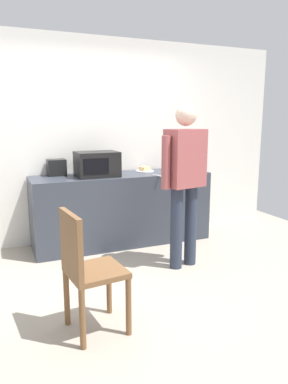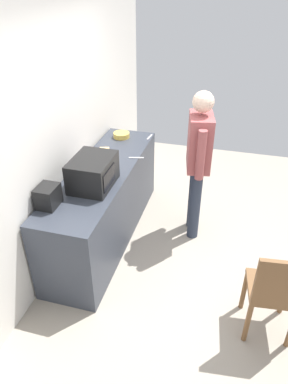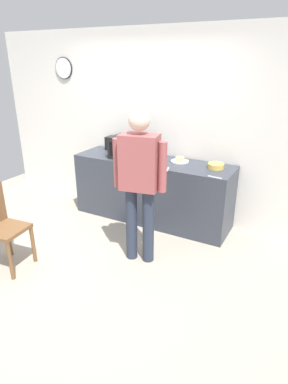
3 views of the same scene
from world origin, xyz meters
name	(u,v)px [view 3 (image 3 of 3)]	position (x,y,z in m)	size (l,w,h in m)	color
ground_plane	(87,254)	(0.00, 0.00, 0.00)	(6.00, 6.00, 0.00)	#9E9384
back_wall	(149,124)	(-0.01, 1.60, 1.30)	(5.40, 0.13, 2.60)	silver
kitchen_counter	(152,190)	(0.25, 1.22, 0.45)	(2.25, 0.62, 0.90)	#333842
microwave	(130,147)	(-0.08, 1.18, 1.05)	(0.50, 0.39, 0.30)	black
sandwich_plate	(180,160)	(0.61, 1.33, 0.92)	(0.24, 0.24, 0.07)	white
salad_bowl	(216,166)	(1.12, 1.29, 0.93)	(0.21, 0.21, 0.06)	gold
toaster	(114,143)	(-0.52, 1.44, 1.00)	(0.22, 0.18, 0.20)	black
fork_utensil	(168,169)	(0.61, 0.94, 0.90)	(0.17, 0.02, 0.01)	silver
spoon_utensil	(215,177)	(1.21, 0.94, 0.90)	(0.17, 0.02, 0.01)	silver
person_standing	(140,177)	(0.60, 0.23, 1.01)	(0.58, 0.31, 1.73)	#283042
wooden_chair	(0,224)	(-0.68, -0.61, 0.52)	(0.44, 0.44, 0.94)	brown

